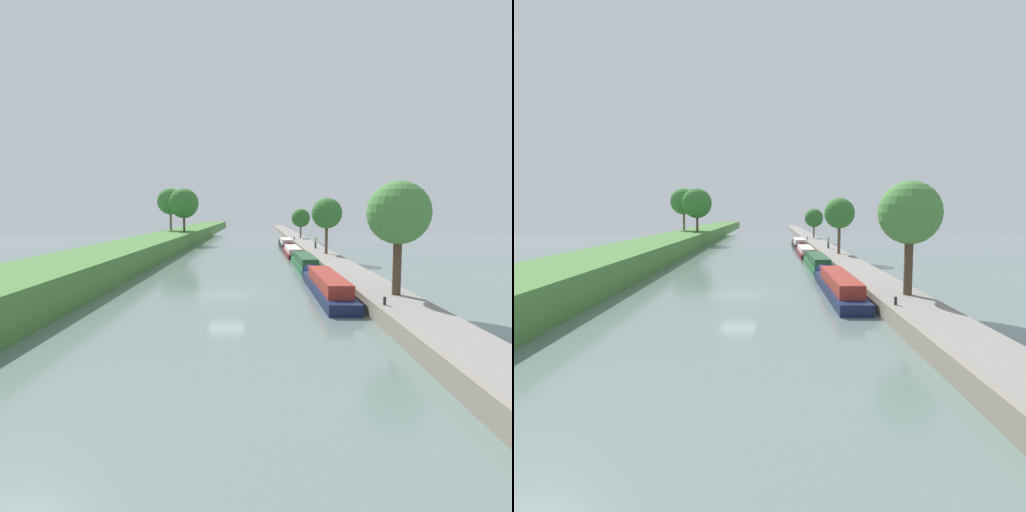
# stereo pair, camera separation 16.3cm
# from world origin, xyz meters

# --- Properties ---
(ground_plane) EXTENTS (160.00, 160.00, 0.00)m
(ground_plane) POSITION_xyz_m (0.00, 0.00, 0.00)
(ground_plane) COLOR slate
(left_grassy_bank) EXTENTS (7.20, 260.00, 2.36)m
(left_grassy_bank) POSITION_xyz_m (-12.54, 0.00, 1.18)
(left_grassy_bank) COLOR #477A38
(left_grassy_bank) RESTS_ON ground_plane
(right_towpath) EXTENTS (3.12, 260.00, 0.95)m
(right_towpath) POSITION_xyz_m (10.50, 0.00, 0.47)
(right_towpath) COLOR gray
(right_towpath) RESTS_ON ground_plane
(stone_quay) EXTENTS (0.25, 260.00, 1.00)m
(stone_quay) POSITION_xyz_m (8.81, 0.00, 0.50)
(stone_quay) COLOR gray
(stone_quay) RESTS_ON ground_plane
(narrowboat_navy) EXTENTS (1.98, 15.38, 2.18)m
(narrowboat_navy) POSITION_xyz_m (7.33, 0.71, 0.66)
(narrowboat_navy) COLOR #141E42
(narrowboat_navy) RESTS_ON ground_plane
(narrowboat_green) EXTENTS (1.96, 13.95, 2.09)m
(narrowboat_green) POSITION_xyz_m (7.45, 15.98, 0.58)
(narrowboat_green) COLOR #1E6033
(narrowboat_green) RESTS_ON ground_plane
(narrowboat_maroon) EXTENTS (2.08, 14.09, 1.97)m
(narrowboat_maroon) POSITION_xyz_m (7.29, 30.61, 0.47)
(narrowboat_maroon) COLOR maroon
(narrowboat_maroon) RESTS_ON ground_plane
(narrowboat_black) EXTENTS (2.01, 12.13, 2.13)m
(narrowboat_black) POSITION_xyz_m (7.28, 43.25, 0.61)
(narrowboat_black) COLOR black
(narrowboat_black) RESTS_ON ground_plane
(tree_rightbank_near) EXTENTS (3.85, 3.85, 6.97)m
(tree_rightbank_near) POSITION_xyz_m (10.83, -4.83, 5.93)
(tree_rightbank_near) COLOR #4C3828
(tree_rightbank_near) RESTS_ON right_towpath
(tree_rightbank_midnear) EXTENTS (3.69, 3.69, 6.75)m
(tree_rightbank_midnear) POSITION_xyz_m (10.70, 21.34, 5.82)
(tree_rightbank_midnear) COLOR brown
(tree_rightbank_midnear) RESTS_ON right_towpath
(tree_rightbank_midfar) EXTENTS (3.57, 3.57, 5.65)m
(tree_rightbank_midfar) POSITION_xyz_m (10.81, 52.90, 4.80)
(tree_rightbank_midfar) COLOR brown
(tree_rightbank_midfar) RESTS_ON right_towpath
(tree_leftbank_downstream) EXTENTS (5.46, 5.46, 7.95)m
(tree_leftbank_downstream) POSITION_xyz_m (-11.10, 49.30, 7.55)
(tree_leftbank_downstream) COLOR #4C3828
(tree_leftbank_downstream) RESTS_ON left_grassy_bank
(tree_leftbank_upstream) EXTENTS (5.16, 5.16, 8.26)m
(tree_leftbank_upstream) POSITION_xyz_m (-14.60, 54.62, 8.01)
(tree_leftbank_upstream) COLOR brown
(tree_leftbank_upstream) RESTS_ON left_grassy_bank
(person_walking) EXTENTS (0.34, 0.34, 1.66)m
(person_walking) POSITION_xyz_m (10.47, 29.23, 1.82)
(person_walking) COLOR #282D42
(person_walking) RESTS_ON right_towpath
(mooring_bollard_near) EXTENTS (0.16, 0.16, 0.45)m
(mooring_bollard_near) POSITION_xyz_m (9.24, -7.81, 1.17)
(mooring_bollard_near) COLOR black
(mooring_bollard_near) RESTS_ON right_towpath
(mooring_bollard_far) EXTENTS (0.16, 0.16, 0.45)m
(mooring_bollard_far) POSITION_xyz_m (9.24, 48.72, 1.17)
(mooring_bollard_far) COLOR black
(mooring_bollard_far) RESTS_ON right_towpath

